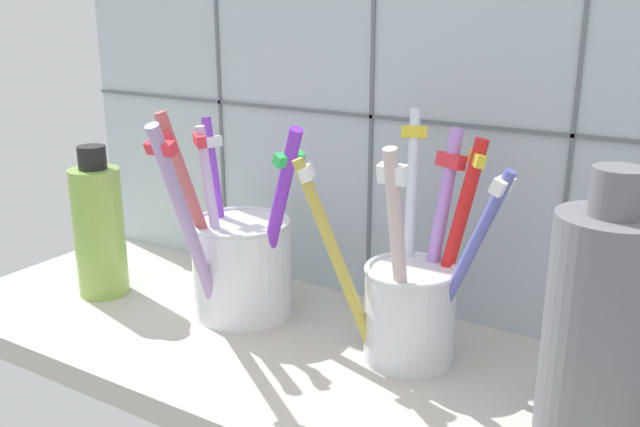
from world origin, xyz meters
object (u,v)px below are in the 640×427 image
at_px(toothbrush_cup_left, 239,259).
at_px(soap_bottle, 99,229).
at_px(toothbrush_cup_right, 412,297).
at_px(ceramic_vase, 601,325).

xyz_separation_m(toothbrush_cup_left, soap_bottle, (-0.13, -0.03, 0.01)).
height_order(toothbrush_cup_right, soap_bottle, toothbrush_cup_right).
bearing_deg(toothbrush_cup_right, soap_bottle, -172.98).
distance_m(toothbrush_cup_right, ceramic_vase, 0.14).
relative_size(toothbrush_cup_right, ceramic_vase, 1.06).
xyz_separation_m(toothbrush_cup_right, ceramic_vase, (0.13, -0.03, 0.02)).
bearing_deg(ceramic_vase, toothbrush_cup_right, 167.53).
bearing_deg(soap_bottle, toothbrush_cup_right, 7.02).
relative_size(toothbrush_cup_left, soap_bottle, 1.30).
bearing_deg(toothbrush_cup_right, toothbrush_cup_left, -178.36).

